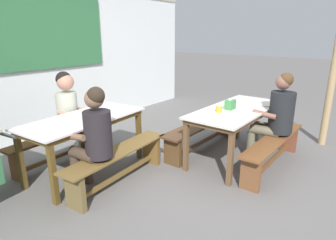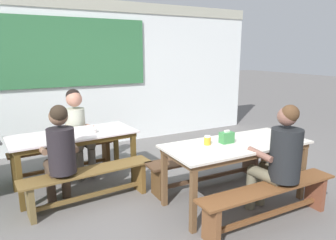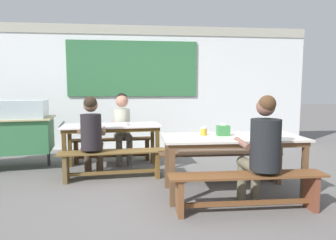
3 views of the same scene
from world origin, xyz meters
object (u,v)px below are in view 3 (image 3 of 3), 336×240
food_cart (6,128)px  condiment_jar (204,131)px  person_near_front (262,147)px  soup_bowl (125,124)px  dining_table_far (112,130)px  bench_near_front (247,187)px  bench_far_front (112,161)px  person_center_facing (123,123)px  bench_far_back (112,146)px  dining_table_near (232,142)px  bench_near_back (219,161)px  tissue_box (223,130)px  person_left_back_turned (92,133)px

food_cart → condiment_jar: bearing=-26.3°
person_near_front → soup_bowl: person_near_front is taller
dining_table_far → bench_near_front: bearing=-49.9°
bench_far_front → soup_bowl: bearing=69.7°
bench_near_front → food_cart: food_cart is taller
dining_table_far → bench_near_front: size_ratio=0.95×
person_center_facing → soup_bowl: size_ratio=9.28×
person_center_facing → person_near_front: 2.83m
food_cart → person_near_front: size_ratio=1.49×
dining_table_far → condiment_jar: size_ratio=15.64×
bench_near_front → bench_far_back: bearing=123.8°
dining_table_far → person_center_facing: size_ratio=1.30×
dining_table_near → bench_near_back: bearing=89.4°
dining_table_near → condiment_jar: (-0.34, 0.11, 0.12)m
bench_near_front → soup_bowl: bearing=127.0°
bench_near_back → dining_table_near: bearing=-90.6°
person_center_facing → tissue_box: size_ratio=7.95×
food_cart → person_left_back_turned: (1.52, -0.78, 0.01)m
bench_far_back → bench_near_front: (1.64, -2.45, -0.00)m
bench_near_back → condiment_jar: size_ratio=16.91×
person_left_back_turned → bench_near_front: bearing=-36.9°
bench_far_back → bench_near_front: same height
dining_table_far → food_cart: 1.79m
dining_table_far → bench_near_back: 1.82m
bench_far_back → bench_near_back: (1.65, -1.34, 0.01)m
person_left_back_turned → dining_table_near: bearing=-24.2°
person_center_facing → condiment_jar: bearing=-57.3°
bench_far_front → person_left_back_turned: 0.52m
person_center_facing → soup_bowl: (0.07, -0.57, 0.05)m
dining_table_far → person_left_back_turned: size_ratio=1.32×
tissue_box → soup_bowl: 1.75m
dining_table_near → soup_bowl: soup_bowl is taller
bench_near_back → person_left_back_turned: size_ratio=1.43×
food_cart → tissue_box: size_ratio=11.95×
dining_table_far → person_near_front: person_near_front is taller
dining_table_near → bench_near_front: bearing=-90.6°
dining_table_far → dining_table_near: (1.60, -1.34, 0.00)m
person_near_front → condiment_jar: bearing=130.6°
bench_far_back → tissue_box: 2.45m
condiment_jar → bench_near_back: bearing=52.2°
food_cart → person_left_back_turned: 1.71m
tissue_box → condiment_jar: tissue_box is taller
bench_far_back → food_cart: (-1.73, -0.28, 0.40)m
person_near_front → tissue_box: bearing=116.4°
person_near_front → dining_table_near: bearing=109.6°
bench_near_front → soup_bowl: soup_bowl is taller
dining_table_near → bench_far_back: size_ratio=1.13×
person_near_front → tissue_box: person_near_front is taller
dining_table_far → person_left_back_turned: person_left_back_turned is taller
bench_far_back → person_center_facing: size_ratio=1.22×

